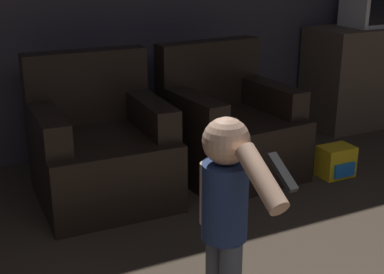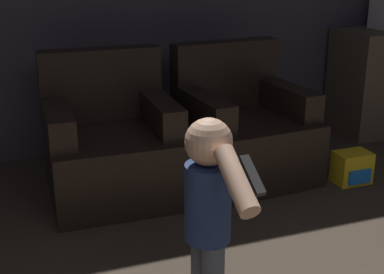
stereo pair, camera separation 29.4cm
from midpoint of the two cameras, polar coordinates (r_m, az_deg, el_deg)
The scene contains 6 objects.
armchair_left at distance 3.59m, azimuth -12.02°, elevation -1.37°, with size 0.85×0.85×0.94m.
armchair_right at distance 3.92m, azimuth 1.77°, elevation 0.79°, with size 0.89×0.90×0.94m.
person_toddler at distance 2.31m, azimuth -0.01°, elevation -7.04°, with size 0.20×0.63×0.92m.
toy_backpack at distance 4.01m, azimuth 13.12°, elevation -2.61°, with size 0.25×0.20×0.23m.
kitchen_counter at distance 5.25m, azimuth 16.09°, elevation 6.28°, with size 1.02×0.57×0.92m.
microwave at distance 5.21m, azimuth 17.41°, elevation 12.90°, with size 0.54×0.36×0.31m.
Camera 1 is at (-1.01, 0.42, 1.57)m, focal length 50.00 mm.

